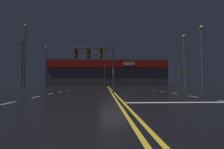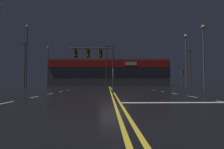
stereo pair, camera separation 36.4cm
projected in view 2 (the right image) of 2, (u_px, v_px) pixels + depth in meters
ground_plane at (113, 94)px, 16.68m from camera, size 200.00×200.00×0.00m
road_markings at (129, 95)px, 15.09m from camera, size 17.65×60.00×0.01m
traffic_signal_median at (94, 56)px, 17.95m from camera, size 4.55×0.36×4.86m
traffic_signal_corner_northeast at (183, 75)px, 29.15m from camera, size 0.42×0.36×3.16m
streetlight_median_approach at (48, 61)px, 43.81m from camera, size 0.56×0.56×10.17m
streetlight_far_left at (204, 48)px, 26.57m from camera, size 0.56×0.56×9.88m
streetlight_far_right at (186, 54)px, 32.05m from camera, size 0.56×0.56×9.92m
streetlight_far_median at (27, 49)px, 31.78m from camera, size 0.56×0.56×11.57m
building_backdrop at (109, 73)px, 53.20m from camera, size 33.95×10.23×7.59m
utility_pole_row at (104, 65)px, 46.13m from camera, size 46.01×0.26×11.71m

